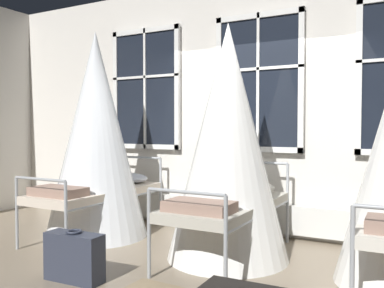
{
  "coord_description": "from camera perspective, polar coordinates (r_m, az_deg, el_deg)",
  "views": [
    {
      "loc": [
        1.83,
        -4.11,
        1.4
      ],
      "look_at": [
        -0.42,
        0.03,
        1.22
      ],
      "focal_mm": 39.02,
      "sensor_mm": 36.0,
      "label": 1
    }
  ],
  "objects": [
    {
      "name": "ground",
      "position": [
        4.71,
        4.44,
        -15.1
      ],
      "size": [
        17.94,
        17.94,
        0.0
      ],
      "primitive_type": "plane",
      "color": "gray"
    },
    {
      "name": "back_wall_with_windows",
      "position": [
        5.6,
        9.43,
        5.38
      ],
      "size": [
        8.77,
        0.1,
        3.43
      ],
      "primitive_type": "cube",
      "color": "silver",
      "rests_on": "ground"
    },
    {
      "name": "cot_second",
      "position": [
        4.46,
        4.93,
        -0.04
      ],
      "size": [
        1.3,
        1.86,
        2.52
      ],
      "rotation": [
        0.0,
        0.0,
        1.56
      ],
      "color": "#9EA3A8",
      "rests_on": "ground"
    },
    {
      "name": "suitcase_dark",
      "position": [
        4.08,
        -15.79,
        -14.62
      ],
      "size": [
        0.57,
        0.24,
        0.47
      ],
      "rotation": [
        0.0,
        0.0,
        0.04
      ],
      "color": "#2D3342",
      "rests_on": "ground"
    },
    {
      "name": "window_bank",
      "position": [
        5.48,
        8.99,
        0.49
      ],
      "size": [
        4.72,
        0.1,
        2.81
      ],
      "color": "black",
      "rests_on": "ground"
    },
    {
      "name": "cot_first",
      "position": [
        5.51,
        -12.95,
        0.97
      ],
      "size": [
        1.3,
        1.86,
        2.64
      ],
      "rotation": [
        0.0,
        0.0,
        1.56
      ],
      "color": "#9EA3A8",
      "rests_on": "ground"
    }
  ]
}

